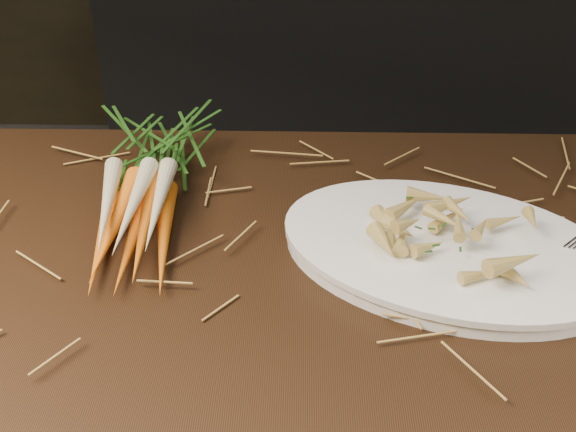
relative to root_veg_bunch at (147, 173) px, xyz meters
The scene contains 6 objects.
back_counter 1.88m from the root_veg_bunch, 76.74° to the left, with size 1.82×0.62×0.84m.
straw_bedding 0.17m from the root_veg_bunch, 46.73° to the right, with size 1.40×0.60×0.02m, color #AD8D3B, non-canonical shape.
root_veg_bunch is the anchor object (origin of this frame).
serving_platter 0.45m from the root_veg_bunch, 19.46° to the right, with size 0.45×0.30×0.02m, color white, non-canonical shape.
roasted_veg_heap 0.45m from the root_veg_bunch, 19.46° to the right, with size 0.22×0.16×0.05m, color #AC8E3F, non-canonical shape.
serving_fork 0.61m from the root_veg_bunch, 21.73° to the right, with size 0.01×0.17×0.00m, color silver.
Camera 1 is at (0.12, -0.52, 1.48)m, focal length 45.00 mm.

